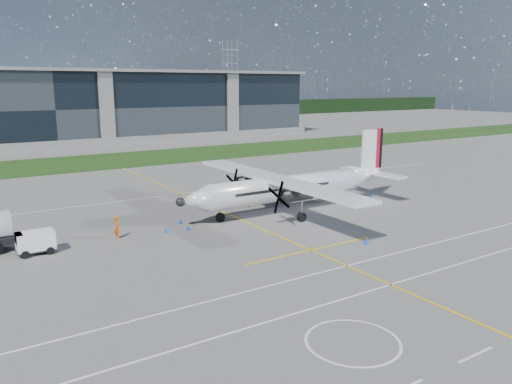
% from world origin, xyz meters
% --- Properties ---
extents(ground, '(400.00, 400.00, 0.00)m').
position_xyz_m(ground, '(0.00, 40.00, 0.00)').
color(ground, '#64615E').
rests_on(ground, ground).
extents(grass_strip, '(400.00, 18.00, 0.04)m').
position_xyz_m(grass_strip, '(0.00, 48.00, 0.02)').
color(grass_strip, '#183B10').
rests_on(grass_strip, ground).
extents(terminal_building, '(120.00, 20.00, 15.00)m').
position_xyz_m(terminal_building, '(0.00, 80.00, 7.50)').
color(terminal_building, black).
rests_on(terminal_building, ground).
extents(tree_line, '(400.00, 6.00, 6.00)m').
position_xyz_m(tree_line, '(0.00, 140.00, 3.00)').
color(tree_line, black).
rests_on(tree_line, ground).
extents(pylon_east, '(9.00, 4.60, 30.00)m').
position_xyz_m(pylon_east, '(85.00, 150.00, 15.00)').
color(pylon_east, gray).
rests_on(pylon_east, ground).
extents(yellow_taxiway_centerline, '(0.20, 70.00, 0.01)m').
position_xyz_m(yellow_taxiway_centerline, '(3.00, 10.00, 0.01)').
color(yellow_taxiway_centerline, yellow).
rests_on(yellow_taxiway_centerline, ground).
extents(white_lane_line, '(90.00, 0.15, 0.01)m').
position_xyz_m(white_lane_line, '(0.00, -14.00, 0.01)').
color(white_lane_line, white).
rests_on(white_lane_line, ground).
extents(turboprop_aircraft, '(24.66, 25.57, 7.67)m').
position_xyz_m(turboprop_aircraft, '(9.24, 4.79, 3.84)').
color(turboprop_aircraft, white).
rests_on(turboprop_aircraft, ground).
extents(baggage_tug, '(2.84, 1.71, 1.71)m').
position_xyz_m(baggage_tug, '(-14.80, 4.49, 0.85)').
color(baggage_tug, white).
rests_on(baggage_tug, ground).
extents(ground_crew_person, '(0.74, 0.95, 2.13)m').
position_xyz_m(ground_crew_person, '(-8.52, 4.97, 1.06)').
color(ground_crew_person, '#F25907').
rests_on(ground_crew_person, ground).
extents(safety_cone_nose_port, '(0.36, 0.36, 0.50)m').
position_xyz_m(safety_cone_nose_port, '(-2.63, 3.98, 0.25)').
color(safety_cone_nose_port, blue).
rests_on(safety_cone_nose_port, ground).
extents(safety_cone_fwd, '(0.36, 0.36, 0.50)m').
position_xyz_m(safety_cone_fwd, '(-4.47, 4.35, 0.25)').
color(safety_cone_fwd, blue).
rests_on(safety_cone_fwd, ground).
extents(safety_cone_nose_stbd, '(0.36, 0.36, 0.50)m').
position_xyz_m(safety_cone_nose_stbd, '(-2.33, 6.31, 0.25)').
color(safety_cone_nose_stbd, blue).
rests_on(safety_cone_nose_stbd, ground).
extents(safety_cone_portwing, '(0.36, 0.36, 0.50)m').
position_xyz_m(safety_cone_portwing, '(7.64, -7.22, 0.25)').
color(safety_cone_portwing, blue).
rests_on(safety_cone_portwing, ground).
extents(safety_cone_tail, '(0.36, 0.36, 0.50)m').
position_xyz_m(safety_cone_tail, '(20.01, 4.36, 0.25)').
color(safety_cone_tail, blue).
rests_on(safety_cone_tail, ground).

